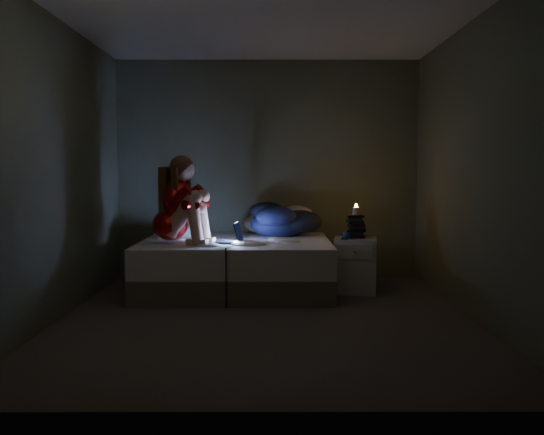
{
  "coord_description": "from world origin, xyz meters",
  "views": [
    {
      "loc": [
        0.04,
        -4.75,
        1.28
      ],
      "look_at": [
        0.05,
        1.0,
        0.8
      ],
      "focal_mm": 36.39,
      "sensor_mm": 36.0,
      "label": 1
    }
  ],
  "objects_px": {
    "candle": "(356,210)",
    "phone": "(347,239)",
    "bed": "(236,266)",
    "woman": "(170,199)",
    "nightstand": "(355,265)",
    "laptop": "(225,232)"
  },
  "relations": [
    {
      "from": "woman",
      "to": "nightstand",
      "type": "height_order",
      "value": "woman"
    },
    {
      "from": "laptop",
      "to": "nightstand",
      "type": "distance_m",
      "value": 1.42
    },
    {
      "from": "candle",
      "to": "phone",
      "type": "distance_m",
      "value": 0.34
    },
    {
      "from": "laptop",
      "to": "nightstand",
      "type": "bearing_deg",
      "value": 15.93
    },
    {
      "from": "bed",
      "to": "laptop",
      "type": "xyz_separation_m",
      "value": [
        -0.09,
        -0.24,
        0.39
      ]
    },
    {
      "from": "woman",
      "to": "phone",
      "type": "relative_size",
      "value": 6.43
    },
    {
      "from": "nightstand",
      "to": "bed",
      "type": "bearing_deg",
      "value": -173.56
    },
    {
      "from": "woman",
      "to": "phone",
      "type": "xyz_separation_m",
      "value": [
        1.82,
        0.08,
        -0.41
      ]
    },
    {
      "from": "laptop",
      "to": "nightstand",
      "type": "height_order",
      "value": "laptop"
    },
    {
      "from": "laptop",
      "to": "candle",
      "type": "xyz_separation_m",
      "value": [
        1.37,
        0.23,
        0.21
      ]
    },
    {
      "from": "woman",
      "to": "phone",
      "type": "height_order",
      "value": "woman"
    },
    {
      "from": "candle",
      "to": "phone",
      "type": "relative_size",
      "value": 0.57
    },
    {
      "from": "bed",
      "to": "woman",
      "type": "relative_size",
      "value": 2.21
    },
    {
      "from": "nightstand",
      "to": "phone",
      "type": "height_order",
      "value": "phone"
    },
    {
      "from": "candle",
      "to": "phone",
      "type": "xyz_separation_m",
      "value": [
        -0.12,
        -0.14,
        -0.29
      ]
    },
    {
      "from": "bed",
      "to": "phone",
      "type": "height_order",
      "value": "phone"
    },
    {
      "from": "bed",
      "to": "phone",
      "type": "xyz_separation_m",
      "value": [
        1.16,
        -0.16,
        0.31
      ]
    },
    {
      "from": "nightstand",
      "to": "phone",
      "type": "relative_size",
      "value": 4.13
    },
    {
      "from": "bed",
      "to": "nightstand",
      "type": "distance_m",
      "value": 1.27
    },
    {
      "from": "laptop",
      "to": "candle",
      "type": "relative_size",
      "value": 3.99
    },
    {
      "from": "bed",
      "to": "laptop",
      "type": "height_order",
      "value": "laptop"
    },
    {
      "from": "laptop",
      "to": "phone",
      "type": "height_order",
      "value": "laptop"
    }
  ]
}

